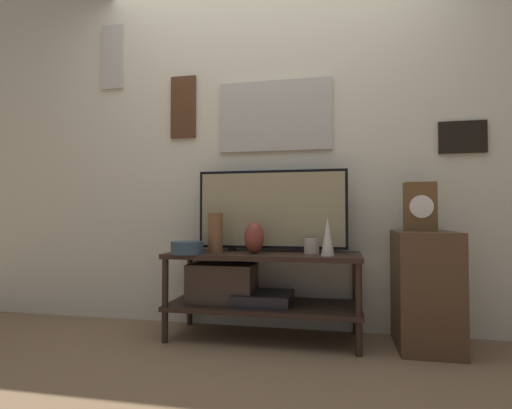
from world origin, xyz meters
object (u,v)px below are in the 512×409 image
Objects in this scene: television at (272,209)px; vase_slim_bronze at (328,236)px; vase_wide_bowl at (187,248)px; candle_jar at (312,246)px; mantel_clock at (420,207)px; vase_urn_stoneware at (254,238)px; vase_tall_ceramic at (215,233)px.

television reaches higher than vase_slim_bronze.
candle_jar is at bearing 13.82° from vase_wide_bowl.
mantel_clock is (0.55, 0.16, 0.18)m from vase_slim_bronze.
candle_jar is (0.27, -0.10, -0.23)m from television.
candle_jar is at bearing -177.27° from mantel_clock.
mantel_clock is at bearing -4.08° from television.
vase_urn_stoneware is 1.03m from mantel_clock.
vase_slim_bronze is 0.47m from vase_urn_stoneware.
vase_slim_bronze is at bearing -163.94° from mantel_clock.
television is 3.37× the size of mantel_clock.
vase_slim_bronze is 0.78× the size of mantel_clock.
television reaches higher than candle_jar.
vase_wide_bowl is 1.46m from mantel_clock.
vase_slim_bronze is 1.15× the size of vase_wide_bowl.
vase_urn_stoneware is 0.43m from vase_wide_bowl.
mantel_clock is at bearing 3.98° from vase_tall_ceramic.
vase_urn_stoneware is 0.37m from candle_jar.
vase_tall_ceramic reaches higher than vase_wide_bowl.
vase_tall_ceramic is (-0.35, -0.15, -0.15)m from television.
vase_urn_stoneware is 0.67× the size of mantel_clock.
candle_jar is 0.32× the size of mantel_clock.
candle_jar is at bearing 10.47° from vase_urn_stoneware.
television is 4.30× the size of vase_slim_bronze.
vase_slim_bronze is at bearing -50.57° from candle_jar.
vase_wide_bowl is at bearing -176.03° from vase_slim_bronze.
candle_jar is (0.36, 0.07, -0.05)m from vase_urn_stoneware.
vase_tall_ceramic is at bearing -174.69° from candle_jar.
vase_tall_ceramic is at bearing -155.83° from television.
candle_jar is at bearing 5.31° from vase_tall_ceramic.
vase_slim_bronze is at bearing -7.56° from vase_urn_stoneware.
vase_tall_ceramic is 0.63m from candle_jar.
mantel_clock is (1.01, 0.10, 0.19)m from vase_urn_stoneware.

